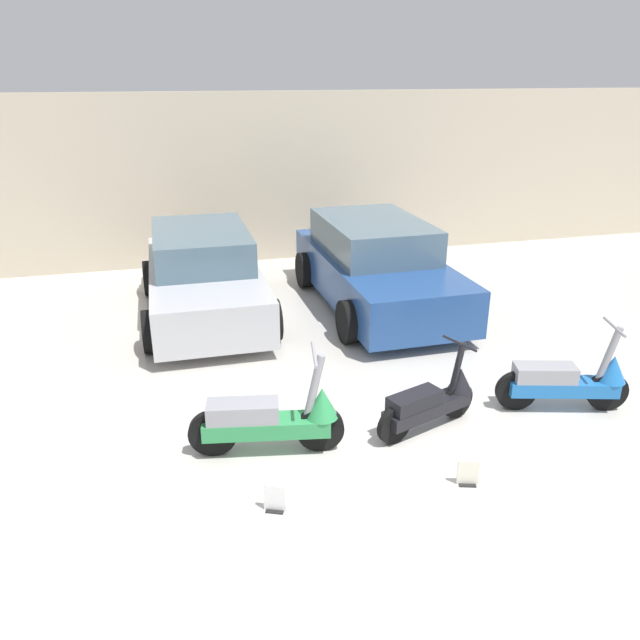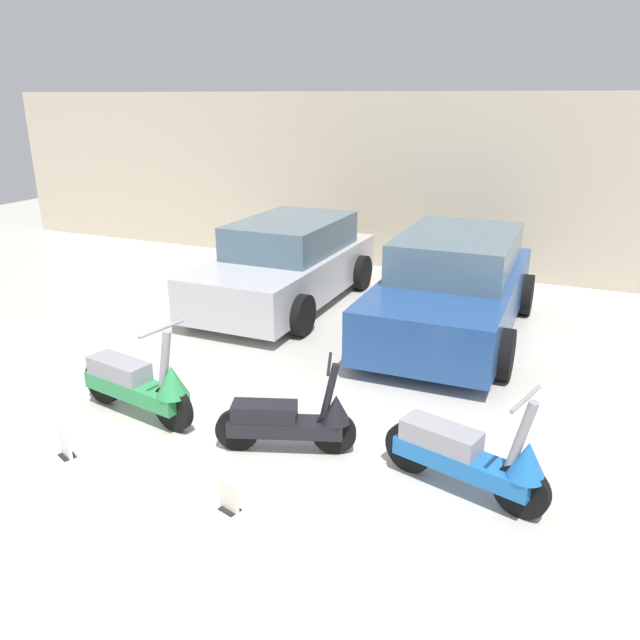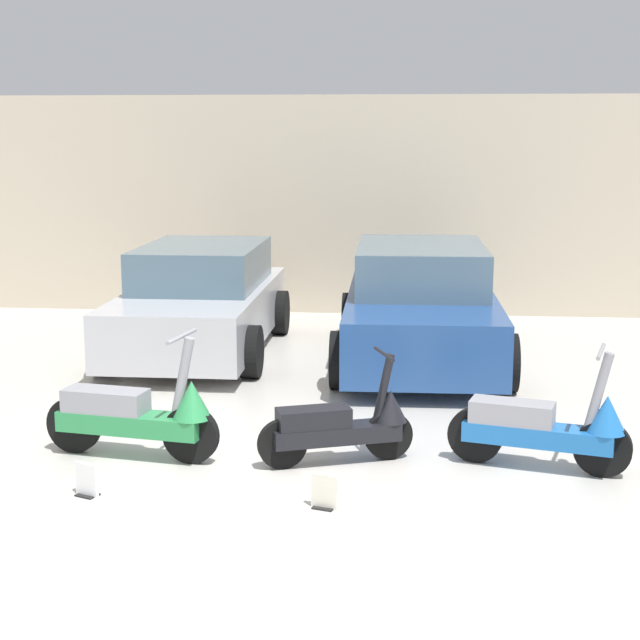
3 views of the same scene
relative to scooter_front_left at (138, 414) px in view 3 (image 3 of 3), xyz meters
The scene contains 9 objects.
ground_plane 1.69m from the scooter_front_left, 43.15° to the right, with size 28.00×28.00×0.00m, color beige.
wall_back 7.17m from the scooter_front_left, 80.24° to the left, with size 19.60×0.12×3.27m, color beige.
scooter_front_left is the anchor object (origin of this frame).
scooter_front_right 1.74m from the scooter_front_left, ahead, with size 1.28×0.67×0.93m.
scooter_front_center 3.40m from the scooter_front_left, ahead, with size 1.46×0.69×1.05m.
car_rear_left 4.14m from the scooter_front_left, 94.57° to the left, with size 1.92×3.94×1.34m.
car_rear_center 4.52m from the scooter_front_left, 57.61° to the left, with size 2.04×4.14×1.40m.
placard_near_left_scooter 0.96m from the scooter_front_left, 100.10° to the right, with size 0.20×0.17×0.26m.
placard_near_right_scooter 1.96m from the scooter_front_left, 30.79° to the right, with size 0.20×0.16×0.26m.
Camera 3 is at (1.04, -6.69, 2.74)m, focal length 55.00 mm.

